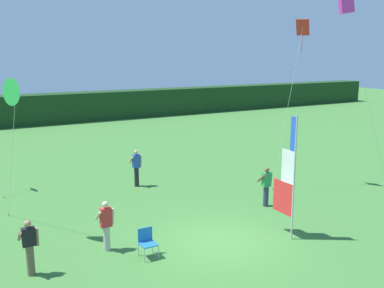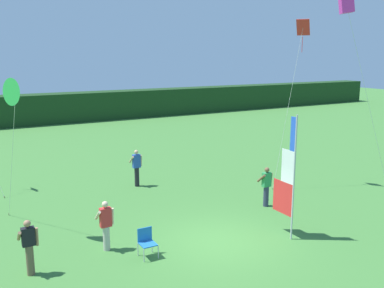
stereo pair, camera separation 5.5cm
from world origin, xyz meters
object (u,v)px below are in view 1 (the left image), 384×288
person_near_banner (106,224)px  kite_green_delta_1 (15,92)px  kite_magenta_box_2 (346,5)px  banner_flag (288,179)px  person_mid_field (266,186)px  person_far_right (136,167)px  person_far_left (29,246)px  kite_red_diamond_3 (301,37)px  folding_chair (147,241)px

person_near_banner → kite_green_delta_1: bearing=131.4°
kite_magenta_box_2 → banner_flag: bearing=-166.5°
person_near_banner → person_mid_field: person_mid_field is taller
person_mid_field → person_far_right: bearing=125.0°
banner_flag → person_near_banner: bearing=160.9°
person_mid_field → kite_green_delta_1: 10.16m
banner_flag → person_far_left: banner_flag is taller
person_near_banner → kite_red_diamond_3: 12.18m
person_far_left → kite_red_diamond_3: kite_red_diamond_3 is taller
banner_flag → folding_chair: size_ratio=4.83×
kite_magenta_box_2 → kite_red_diamond_3: (1.44, 3.76, -0.98)m
person_far_right → banner_flag: bearing=-73.6°
folding_chair → kite_green_delta_1: 6.38m
person_mid_field → folding_chair: size_ratio=1.87×
person_near_banner → person_mid_field: bearing=5.8°
person_far_left → kite_green_delta_1: 5.00m
person_far_right → kite_red_diamond_3: (6.81, -3.40, 6.00)m
kite_magenta_box_2 → folding_chair: bearing=178.2°
person_far_left → folding_chair: person_far_left is taller
kite_green_delta_1 → kite_red_diamond_3: 12.48m
banner_flag → kite_green_delta_1: size_ratio=0.79×
person_mid_field → person_far_right: size_ratio=0.94×
person_near_banner → person_far_right: bearing=59.8°
kite_magenta_box_2 → person_far_right: bearing=126.8°
person_mid_field → kite_green_delta_1: kite_green_delta_1 is taller
person_mid_field → kite_red_diamond_3: (3.18, 1.79, 6.06)m
person_far_left → kite_magenta_box_2: (11.22, -0.79, 7.05)m
banner_flag → person_far_left: size_ratio=2.60×
kite_magenta_box_2 → kite_green_delta_1: bearing=161.6°
folding_chair → person_far_right: bearing=70.3°
person_far_left → kite_red_diamond_3: 14.35m
kite_green_delta_1 → kite_red_diamond_3: size_ratio=0.71×
banner_flag → person_near_banner: banner_flag is taller
kite_green_delta_1 → person_far_left: bearing=-96.7°
kite_green_delta_1 → person_near_banner: bearing=-48.6°
folding_chair → kite_green_delta_1: size_ratio=0.16×
person_far_left → kite_green_delta_1: (0.33, 2.82, 4.12)m
person_near_banner → kite_green_delta_1: kite_green_delta_1 is taller
banner_flag → person_near_banner: 6.21m
person_far_left → person_far_right: size_ratio=0.93×
banner_flag → person_mid_field: bearing=64.2°
banner_flag → kite_green_delta_1: bearing=151.0°
person_mid_field → person_near_banner: bearing=-174.2°
person_near_banner → folding_chair: 1.45m
banner_flag → kite_green_delta_1: kite_green_delta_1 is taller
banner_flag → person_far_left: (-8.17, 1.52, -1.18)m
banner_flag → folding_chair: bearing=168.5°
banner_flag → person_far_right: banner_flag is taller
kite_green_delta_1 → kite_red_diamond_3: kite_red_diamond_3 is taller
person_near_banner → person_far_left: person_far_left is taller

